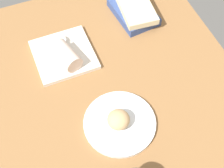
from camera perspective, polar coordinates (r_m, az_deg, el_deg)
name	(u,v)px	position (r cm, az deg, el deg)	size (l,w,h in cm)	color
dining_table	(116,93)	(117.93, 0.64, -1.55)	(110.00, 90.00, 4.00)	olive
round_plate	(120,123)	(109.15, 1.32, -6.72)	(23.72, 23.72, 1.40)	white
scone_pastry	(118,120)	(105.94, 1.12, -6.12)	(7.30, 7.25, 5.34)	tan
square_plate	(64,55)	(125.58, -8.26, 5.00)	(21.56, 21.56, 1.60)	silver
sauce_cup	(59,42)	(127.12, -9.11, 7.12)	(5.66, 5.66, 2.24)	silver
breakfast_wrap	(66,55)	(120.05, -7.88, 4.88)	(6.49, 6.49, 11.75)	beige
book_stack	(134,10)	(137.30, 3.82, 12.61)	(22.64, 15.96, 6.01)	#33477F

